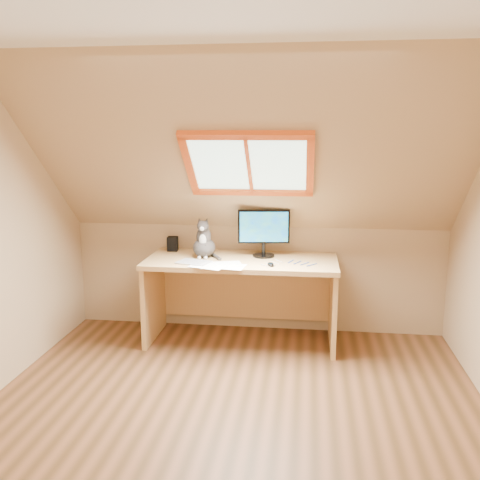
# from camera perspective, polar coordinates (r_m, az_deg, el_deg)

# --- Properties ---
(ground) EXTENTS (3.50, 3.50, 0.00)m
(ground) POSITION_cam_1_polar(r_m,az_deg,el_deg) (3.72, -1.02, -18.76)
(ground) COLOR brown
(ground) RESTS_ON ground
(room_shell) EXTENTS (3.52, 3.52, 2.41)m
(room_shell) POSITION_cam_1_polar(r_m,az_deg,el_deg) (3.16, -1.36, 3.41)
(room_shell) COLOR tan
(room_shell) RESTS_ON ground
(desk) EXTENTS (1.69, 0.74, 0.77)m
(desk) POSITION_cam_1_polar(r_m,az_deg,el_deg) (4.85, 0.26, -4.50)
(desk) COLOR tan
(desk) RESTS_ON ground
(monitor) EXTENTS (0.46, 0.20, 0.43)m
(monitor) POSITION_cam_1_polar(r_m,az_deg,el_deg) (4.77, 2.55, 1.09)
(monitor) COLOR black
(monitor) RESTS_ON desk
(cat) EXTENTS (0.21, 0.25, 0.37)m
(cat) POSITION_cam_1_polar(r_m,az_deg,el_deg) (4.78, -3.88, -0.30)
(cat) COLOR #3D3736
(cat) RESTS_ON desk
(desk_speaker) EXTENTS (0.10, 0.10, 0.14)m
(desk_speaker) POSITION_cam_1_polar(r_m,az_deg,el_deg) (5.08, -7.20, -0.40)
(desk_speaker) COLOR black
(desk_speaker) RESTS_ON desk
(graphics_tablet) EXTENTS (0.31, 0.26, 0.01)m
(graphics_tablet) POSITION_cam_1_polar(r_m,az_deg,el_deg) (4.60, -4.95, -2.39)
(graphics_tablet) COLOR #B2B2B7
(graphics_tablet) RESTS_ON desk
(mouse) EXTENTS (0.07, 0.11, 0.03)m
(mouse) POSITION_cam_1_polar(r_m,az_deg,el_deg) (4.48, 3.29, -2.60)
(mouse) COLOR black
(mouse) RESTS_ON desk
(papers) EXTENTS (0.35, 0.30, 0.01)m
(papers) POSITION_cam_1_polar(r_m,az_deg,el_deg) (4.50, -2.15, -2.71)
(papers) COLOR white
(papers) RESTS_ON desk
(cables) EXTENTS (0.51, 0.26, 0.01)m
(cables) POSITION_cam_1_polar(r_m,az_deg,el_deg) (4.58, 5.35, -2.49)
(cables) COLOR silver
(cables) RESTS_ON desk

